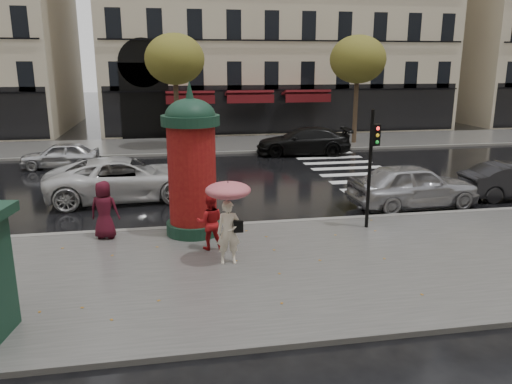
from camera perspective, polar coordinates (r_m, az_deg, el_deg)
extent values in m
plane|color=black|center=(13.02, 2.31, -8.06)|extent=(160.00, 160.00, 0.00)
cube|color=#474744|center=(12.55, 2.81, -8.67)|extent=(90.00, 7.00, 0.12)
cube|color=#474744|center=(31.23, -5.24, 5.40)|extent=(90.00, 6.00, 0.12)
cube|color=slate|center=(15.75, -0.04, -3.69)|extent=(90.00, 0.25, 0.14)
cube|color=slate|center=(28.28, -4.70, 4.47)|extent=(90.00, 0.25, 0.14)
cube|color=silver|center=(23.54, 11.59, 2.01)|extent=(3.60, 11.75, 0.01)
cylinder|color=#38281C|center=(29.83, -9.07, 9.77)|extent=(0.28, 0.28, 5.20)
ellipsoid|color=#5A651F|center=(29.73, -9.27, 14.77)|extent=(3.40, 3.40, 2.89)
cylinder|color=#38281C|center=(32.01, 11.33, 9.99)|extent=(0.28, 0.28, 5.20)
ellipsoid|color=#5A651F|center=(31.92, 11.57, 14.64)|extent=(3.40, 3.40, 2.89)
imported|color=beige|center=(12.43, -3.14, -4.61)|extent=(0.60, 0.41, 1.61)
cylinder|color=black|center=(12.27, -3.18, -2.24)|extent=(0.02, 0.02, 1.02)
ellipsoid|color=#BE2364|center=(12.12, -3.21, 0.19)|extent=(1.12, 1.12, 0.39)
cone|color=black|center=(12.07, -3.23, 1.23)|extent=(0.04, 0.04, 0.09)
cube|color=black|center=(12.35, -2.02, -3.94)|extent=(0.24, 0.11, 0.30)
imported|color=#A71417|center=(13.42, -5.28, -3.44)|extent=(0.77, 0.63, 1.50)
imported|color=#430D1A|center=(14.81, -16.95, -1.95)|extent=(0.92, 0.70, 1.67)
cylinder|color=#133223|center=(14.91, -7.11, -3.99)|extent=(1.60, 1.60, 0.34)
cylinder|color=maroon|center=(14.48, -7.30, 2.04)|extent=(1.37, 1.37, 2.86)
cylinder|color=#133223|center=(14.23, -7.51, 8.13)|extent=(1.65, 1.65, 0.29)
ellipsoid|color=#133223|center=(14.21, -7.52, 8.59)|extent=(1.42, 1.42, 0.99)
cone|color=#133223|center=(14.16, -7.62, 11.59)|extent=(0.23, 0.23, 0.52)
cylinder|color=black|center=(15.24, 12.85, 2.47)|extent=(0.11, 0.11, 3.58)
cube|color=black|center=(14.90, 13.53, 6.36)|extent=(0.25, 0.21, 0.63)
imported|color=#A5A5AA|center=(18.55, 17.52, 0.75)|extent=(4.75, 2.16, 1.58)
imported|color=silver|center=(19.26, -14.71, 1.46)|extent=(5.95, 3.14, 1.60)
imported|color=black|center=(28.08, 5.42, 5.81)|extent=(5.43, 2.70, 1.51)
imported|color=#BCBDC1|center=(26.18, -21.46, 3.94)|extent=(3.72, 1.51, 1.26)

